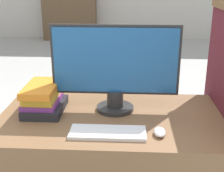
% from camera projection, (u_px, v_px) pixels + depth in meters
% --- Properties ---
extents(carrel_divider, '(0.07, 0.77, 1.33)m').
position_uv_depth(carrel_divider, '(224.00, 132.00, 1.62)').
color(carrel_divider, '#5B1E28').
rests_on(carrel_divider, ground_plane).
extents(monitor, '(0.65, 0.19, 0.45)m').
position_uv_depth(monitor, '(115.00, 67.00, 1.57)').
color(monitor, '#282828').
rests_on(monitor, desk).
extents(keyboard, '(0.34, 0.13, 0.02)m').
position_uv_depth(keyboard, '(107.00, 133.00, 1.39)').
color(keyboard, white).
rests_on(keyboard, desk).
extents(mouse, '(0.05, 0.09, 0.03)m').
position_uv_depth(mouse, '(160.00, 132.00, 1.38)').
color(mouse, white).
rests_on(mouse, desk).
extents(book_stack, '(0.19, 0.28, 0.14)m').
position_uv_depth(book_stack, '(43.00, 99.00, 1.61)').
color(book_stack, '#232328').
rests_on(book_stack, desk).
extents(bookshelf_far, '(1.23, 0.32, 1.70)m').
position_uv_depth(bookshelf_far, '(69.00, 3.00, 7.18)').
color(bookshelf_far, brown).
rests_on(bookshelf_far, ground_plane).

